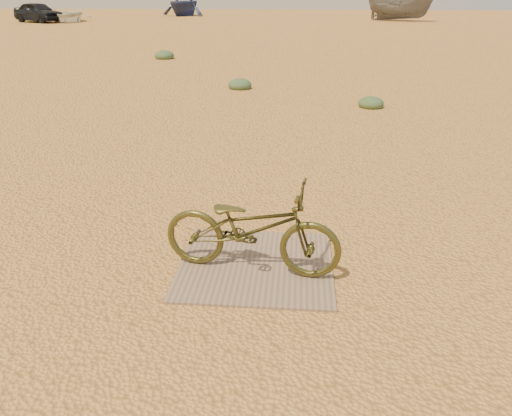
# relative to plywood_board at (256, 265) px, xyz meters

# --- Properties ---
(ground) EXTENTS (120.00, 120.00, 0.00)m
(ground) POSITION_rel_plywood_board_xyz_m (-0.02, -0.23, -0.01)
(ground) COLOR #D79A4E
(ground) RESTS_ON ground
(plywood_board) EXTENTS (1.34, 1.29, 0.02)m
(plywood_board) POSITION_rel_plywood_board_xyz_m (0.00, 0.00, 0.00)
(plywood_board) COLOR #866E5C
(plywood_board) RESTS_ON ground
(bicycle) EXTENTS (1.57, 0.73, 0.79)m
(bicycle) POSITION_rel_plywood_board_xyz_m (-0.03, -0.09, 0.41)
(bicycle) COLOR #44431D
(bicycle) RESTS_ON plywood_board
(car) EXTENTS (4.41, 3.41, 1.40)m
(car) POSITION_rel_plywood_board_xyz_m (-18.72, 33.42, 0.69)
(car) COLOR black
(car) RESTS_ON ground
(boat_near_left) EXTENTS (4.83, 5.72, 1.01)m
(boat_near_left) POSITION_rel_plywood_board_xyz_m (-17.07, 34.34, 0.49)
(boat_near_left) COLOR white
(boat_near_left) RESTS_ON ground
(boat_far_left) EXTENTS (5.24, 5.64, 2.43)m
(boat_far_left) POSITION_rel_plywood_board_xyz_m (-10.26, 43.84, 1.20)
(boat_far_left) COLOR navy
(boat_far_left) RESTS_ON ground
(boat_mid_right) EXTENTS (5.36, 4.02, 1.96)m
(boat_mid_right) POSITION_rel_plywood_board_xyz_m (7.69, 37.48, 0.97)
(boat_mid_right) COLOR slate
(boat_mid_right) RESTS_ON ground
(kale_a) EXTENTS (0.58, 0.58, 0.32)m
(kale_a) POSITION_rel_plywood_board_xyz_m (-1.13, 8.49, -0.01)
(kale_a) COLOR #46633F
(kale_a) RESTS_ON ground
(kale_b) EXTENTS (0.52, 0.52, 0.29)m
(kale_b) POSITION_rel_plywood_board_xyz_m (1.81, 6.63, -0.01)
(kale_b) COLOR #46633F
(kale_b) RESTS_ON ground
(kale_c) EXTENTS (0.67, 0.67, 0.37)m
(kale_c) POSITION_rel_plywood_board_xyz_m (-4.42, 13.94, -0.01)
(kale_c) COLOR #46633F
(kale_c) RESTS_ON ground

